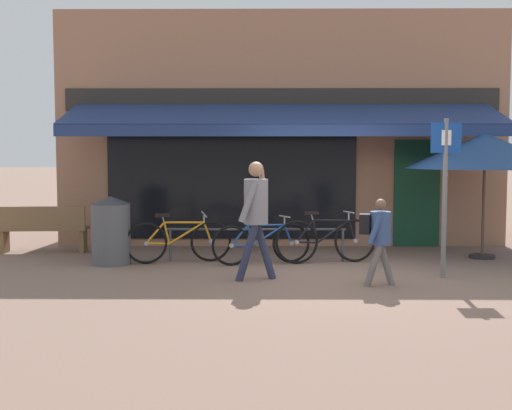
{
  "coord_description": "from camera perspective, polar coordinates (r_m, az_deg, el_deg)",
  "views": [
    {
      "loc": [
        -1.01,
        -9.58,
        1.82
      ],
      "look_at": [
        -1.09,
        0.13,
        1.05
      ],
      "focal_mm": 45.0,
      "sensor_mm": 36.0,
      "label": 1
    }
  ],
  "objects": [
    {
      "name": "litter_bin",
      "position": [
        10.86,
        -12.78,
        -2.2
      ],
      "size": [
        0.65,
        0.65,
        1.13
      ],
      "color": "#515459",
      "rests_on": "ground_plane"
    },
    {
      "name": "park_bench",
      "position": [
        12.45,
        -18.43,
        -1.95
      ],
      "size": [
        1.62,
        0.54,
        0.87
      ],
      "rotation": [
        0.0,
        0.0,
        0.06
      ],
      "color": "brown",
      "rests_on": "ground_plane"
    },
    {
      "name": "pedestrian_child",
      "position": [
        9.01,
        10.79,
        -2.37
      ],
      "size": [
        0.54,
        0.4,
        1.22
      ],
      "rotation": [
        0.0,
        0.0,
        -0.19
      ],
      "color": "slate",
      "rests_on": "ground_plane"
    },
    {
      "name": "shop_front",
      "position": [
        14.13,
        2.09,
        6.52
      ],
      "size": [
        8.89,
        4.5,
        4.63
      ],
      "color": "#9E7056",
      "rests_on": "ground_plane"
    },
    {
      "name": "bicycle_black",
      "position": [
        10.81,
        6.23,
        -3.09
      ],
      "size": [
        1.72,
        0.55,
        0.87
      ],
      "rotation": [
        -0.04,
        0.0,
        0.19
      ],
      "color": "black",
      "rests_on": "ground_plane"
    },
    {
      "name": "parking_sign",
      "position": [
        9.75,
        16.45,
        2.09
      ],
      "size": [
        0.44,
        0.07,
        2.34
      ],
      "color": "slate",
      "rests_on": "ground_plane"
    },
    {
      "name": "bicycle_orange",
      "position": [
        10.81,
        -6.89,
        -3.17
      ],
      "size": [
        1.76,
        0.57,
        0.85
      ],
      "rotation": [
        0.08,
        0.0,
        0.24
      ],
      "color": "black",
      "rests_on": "ground_plane"
    },
    {
      "name": "cafe_parasol",
      "position": [
        11.82,
        19.68,
        4.55
      ],
      "size": [
        2.74,
        2.74,
        2.19
      ],
      "color": "#4C3D2D",
      "rests_on": "ground_plane"
    },
    {
      "name": "bicycle_blue",
      "position": [
        10.64,
        0.48,
        -3.35
      ],
      "size": [
        1.65,
        0.68,
        0.8
      ],
      "rotation": [
        -0.04,
        0.0,
        0.3
      ],
      "color": "black",
      "rests_on": "ground_plane"
    },
    {
      "name": "ground_plane",
      "position": [
        9.8,
        6.45,
        -6.2
      ],
      "size": [
        160.0,
        160.0,
        0.0
      ],
      "primitive_type": "plane",
      "color": "#846656"
    },
    {
      "name": "pedestrian_adult",
      "position": [
        9.22,
        -0.01,
        -0.2
      ],
      "size": [
        0.6,
        0.57,
        1.73
      ],
      "rotation": [
        0.0,
        0.0,
        -0.06
      ],
      "color": "#282D47",
      "rests_on": "ground_plane"
    },
    {
      "name": "bike_rack_rail",
      "position": [
        10.88,
        0.03,
        -2.61
      ],
      "size": [
        3.03,
        0.04,
        0.57
      ],
      "color": "#47494F",
      "rests_on": "ground_plane"
    }
  ]
}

